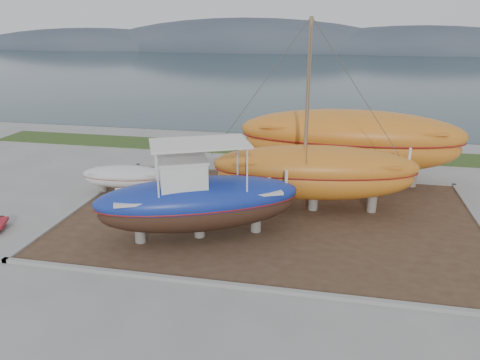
% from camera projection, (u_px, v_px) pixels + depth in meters
% --- Properties ---
extents(ground, '(140.00, 140.00, 0.00)m').
position_uv_depth(ground, '(256.00, 259.00, 17.63)').
color(ground, gray).
rests_on(ground, ground).
extents(dirt_patch, '(18.00, 12.00, 0.06)m').
position_uv_depth(dirt_patch, '(271.00, 217.00, 21.33)').
color(dirt_patch, '#422D1E').
rests_on(dirt_patch, ground).
extents(curb_frame, '(18.60, 12.60, 0.15)m').
position_uv_depth(curb_frame, '(271.00, 216.00, 21.31)').
color(curb_frame, gray).
rests_on(curb_frame, ground).
extents(grass_strip, '(44.00, 3.00, 0.08)m').
position_uv_depth(grass_strip, '(295.00, 151.00, 31.97)').
color(grass_strip, '#284219').
rests_on(grass_strip, ground).
extents(sea, '(260.00, 100.00, 0.04)m').
position_uv_depth(sea, '(324.00, 70.00, 82.43)').
color(sea, '#1C3439').
rests_on(sea, ground).
extents(mountain_ridge, '(200.00, 36.00, 20.00)m').
position_uv_depth(mountain_ridge, '(331.00, 51.00, 133.34)').
color(mountain_ridge, '#333D49').
rests_on(mountain_ridge, ground).
extents(blue_caique, '(8.64, 5.74, 3.99)m').
position_uv_depth(blue_caique, '(198.00, 191.00, 18.72)').
color(blue_caique, navy).
rests_on(blue_caique, dirt_patch).
extents(white_dinghy, '(4.62, 2.23, 1.33)m').
position_uv_depth(white_dinghy, '(126.00, 180.00, 24.14)').
color(white_dinghy, silver).
rests_on(white_dinghy, dirt_patch).
extents(orange_sailboat, '(9.66, 3.85, 8.63)m').
position_uv_depth(orange_sailboat, '(318.00, 119.00, 20.69)').
color(orange_sailboat, '#C36E1E').
rests_on(orange_sailboat, dirt_patch).
extents(orange_bare_hull, '(11.89, 3.63, 3.89)m').
position_uv_depth(orange_bare_hull, '(349.00, 148.00, 25.18)').
color(orange_bare_hull, '#C36E1E').
rests_on(orange_bare_hull, dirt_patch).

